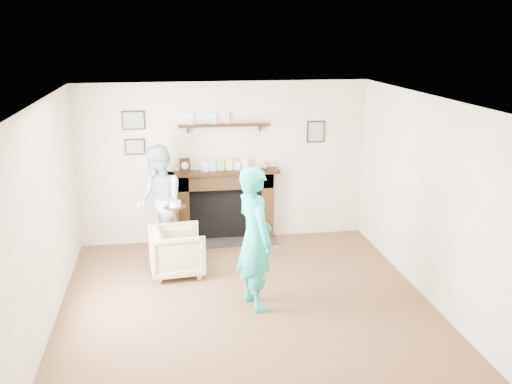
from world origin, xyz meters
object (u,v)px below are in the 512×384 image
woman (255,305)px  pedestal_table (176,223)px  man (162,256)px  armchair (178,273)px

woman → pedestal_table: bearing=14.6°
man → pedestal_table: size_ratio=1.68×
armchair → pedestal_table: (0.00, 0.36, 0.61)m
armchair → woman: bearing=-145.6°
armchair → man: 0.71m
man → pedestal_table: pedestal_table is taller
pedestal_table → woman: bearing=-58.4°
armchair → pedestal_table: size_ratio=0.73×
armchair → woman: woman is taller
woman → pedestal_table: 1.82m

